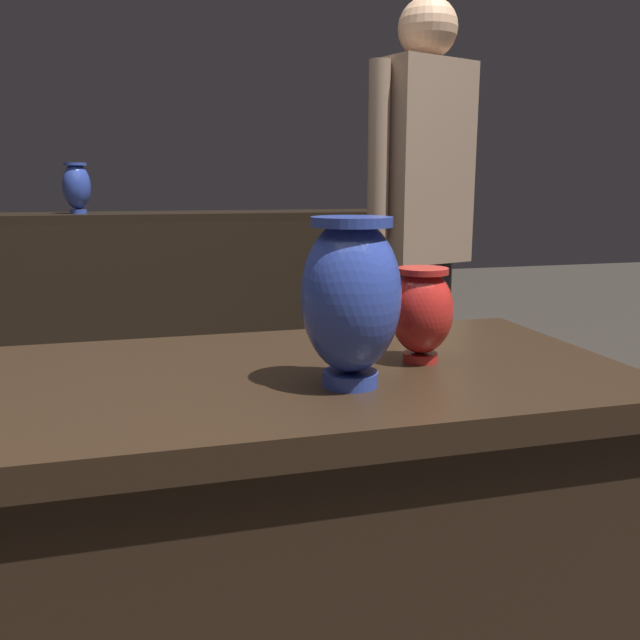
{
  "coord_description": "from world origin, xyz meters",
  "views": [
    {
      "loc": [
        -0.25,
        -1.12,
        1.13
      ],
      "look_at": [
        0.04,
        -0.06,
        0.9
      ],
      "focal_mm": 37.3,
      "sensor_mm": 36.0,
      "label": 1
    }
  ],
  "objects_px": {
    "shelf_vase_left": "(77,186)",
    "shelf_vase_far_right": "(394,195)",
    "visitor_near_right": "(422,213)",
    "vase_tall_behind": "(422,311)",
    "vase_centerpiece": "(351,296)"
  },
  "relations": [
    {
      "from": "vase_tall_behind",
      "to": "shelf_vase_left",
      "type": "xyz_separation_m",
      "value": [
        -0.76,
        2.19,
        0.22
      ]
    },
    {
      "from": "vase_tall_behind",
      "to": "visitor_near_right",
      "type": "bearing_deg",
      "value": 66.45
    },
    {
      "from": "vase_centerpiece",
      "to": "vase_tall_behind",
      "type": "relative_size",
      "value": 1.56
    },
    {
      "from": "visitor_near_right",
      "to": "vase_tall_behind",
      "type": "bearing_deg",
      "value": 47.76
    },
    {
      "from": "shelf_vase_far_right",
      "to": "visitor_near_right",
      "type": "bearing_deg",
      "value": -106.58
    },
    {
      "from": "vase_centerpiece",
      "to": "vase_tall_behind",
      "type": "bearing_deg",
      "value": 32.47
    },
    {
      "from": "shelf_vase_far_right",
      "to": "visitor_near_right",
      "type": "height_order",
      "value": "visitor_near_right"
    },
    {
      "from": "vase_tall_behind",
      "to": "shelf_vase_far_right",
      "type": "height_order",
      "value": "shelf_vase_far_right"
    },
    {
      "from": "shelf_vase_left",
      "to": "shelf_vase_far_right",
      "type": "distance_m",
      "value": 1.56
    },
    {
      "from": "vase_tall_behind",
      "to": "shelf_vase_far_right",
      "type": "xyz_separation_m",
      "value": [
        0.8,
        2.18,
        0.17
      ]
    },
    {
      "from": "vase_tall_behind",
      "to": "shelf_vase_far_right",
      "type": "bearing_deg",
      "value": 69.94
    },
    {
      "from": "vase_centerpiece",
      "to": "visitor_near_right",
      "type": "height_order",
      "value": "visitor_near_right"
    },
    {
      "from": "vase_centerpiece",
      "to": "shelf_vase_left",
      "type": "xyz_separation_m",
      "value": [
        -0.59,
        2.3,
        0.16
      ]
    },
    {
      "from": "shelf_vase_left",
      "to": "vase_centerpiece",
      "type": "bearing_deg",
      "value": -75.6
    },
    {
      "from": "vase_centerpiece",
      "to": "shelf_vase_far_right",
      "type": "xyz_separation_m",
      "value": [
        0.97,
        2.29,
        0.12
      ]
    }
  ]
}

